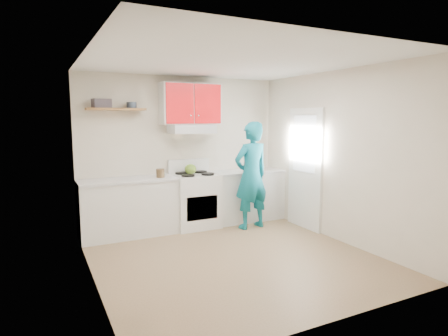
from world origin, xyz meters
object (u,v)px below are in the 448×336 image
crock (160,174)px  stove (195,201)px  tin (132,105)px  kettle (190,169)px  person (251,175)px

crock → stove: bearing=5.9°
crock → tin: bearing=146.8°
stove → kettle: (-0.04, 0.09, 0.55)m
crock → person: 1.53m
person → kettle: bearing=-40.1°
tin → crock: tin is taller
tin → crock: bearing=-33.2°
kettle → person: size_ratio=0.11×
tin → kettle: tin is taller
tin → person: (1.84, -0.67, -1.17)m
tin → person: tin is taller
kettle → person: 1.05m
kettle → crock: kettle is taller
stove → kettle: size_ratio=4.52×
stove → tin: (-1.00, 0.18, 1.63)m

